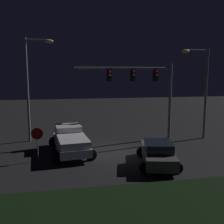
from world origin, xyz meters
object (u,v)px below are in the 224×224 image
object	(u,v)px
car_sedan	(158,153)
street_lamp_left	(32,78)
traffic_signal_gantry	(143,83)
stop_sign	(37,138)
pickup_truck	(70,139)
street_lamp_right	(201,82)

from	to	relation	value
car_sedan	street_lamp_left	world-z (taller)	street_lamp_left
traffic_signal_gantry	stop_sign	size ratio (longest dim) A/B	3.73
pickup_truck	traffic_signal_gantry	size ratio (longest dim) A/B	0.67
stop_sign	street_lamp_left	bearing A→B (deg)	97.92
car_sedan	traffic_signal_gantry	world-z (taller)	traffic_signal_gantry
traffic_signal_gantry	stop_sign	world-z (taller)	traffic_signal_gantry
street_lamp_left	street_lamp_right	world-z (taller)	street_lamp_left
traffic_signal_gantry	street_lamp_left	world-z (taller)	street_lamp_left
car_sedan	traffic_signal_gantry	bearing A→B (deg)	4.26
pickup_truck	stop_sign	size ratio (longest dim) A/B	2.51
stop_sign	pickup_truck	bearing A→B (deg)	36.14
car_sedan	traffic_signal_gantry	xyz separation A→B (m)	(0.96, 6.22, 4.16)
traffic_signal_gantry	street_lamp_right	bearing A→B (deg)	-7.40
car_sedan	stop_sign	world-z (taller)	stop_sign
pickup_truck	street_lamp_right	distance (m)	12.02
traffic_signal_gantry	car_sedan	bearing A→B (deg)	-98.73
street_lamp_left	street_lamp_right	xyz separation A→B (m)	(14.05, -1.74, -0.39)
pickup_truck	car_sedan	bearing A→B (deg)	-130.10
car_sedan	traffic_signal_gantry	distance (m)	7.54
traffic_signal_gantry	stop_sign	xyz separation A→B (m)	(-8.38, -4.24, -3.34)
pickup_truck	street_lamp_left	distance (m)	6.40
car_sedan	street_lamp_right	world-z (taller)	street_lamp_right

